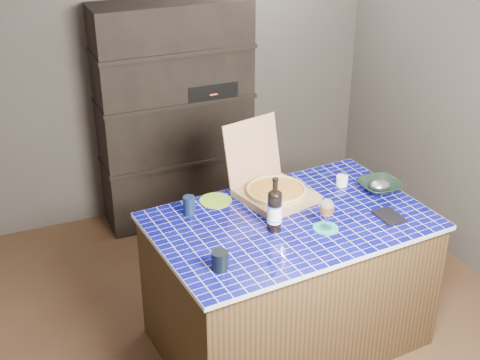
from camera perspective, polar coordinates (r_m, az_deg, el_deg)
name	(u,v)px	position (r m, az deg, el deg)	size (l,w,h in m)	color
room	(253,149)	(3.89, 1.14, 2.64)	(3.50, 3.50, 3.50)	#4E3721
shelving_unit	(176,115)	(5.35, -5.49, 5.56)	(1.20, 0.41, 1.80)	black
kitchen_island	(288,281)	(4.16, 4.16, -8.57)	(1.69, 1.16, 0.88)	#4F361F
pizza_box	(273,188)	(4.11, 2.88, -0.72)	(0.51, 0.57, 0.44)	#AF775A
mead_bottle	(275,210)	(3.75, 2.97, -2.56)	(0.09, 0.09, 0.33)	black
teal_trivet	(326,228)	(3.85, 7.32, -4.09)	(0.15, 0.15, 0.01)	teal
wine_glass	(327,208)	(3.78, 7.43, -2.42)	(0.08, 0.08, 0.19)	white
tumbler	(220,260)	(3.46, -1.73, -6.87)	(0.09, 0.09, 0.10)	black
dvd_case	(389,216)	(4.02, 12.60, -3.03)	(0.13, 0.18, 0.01)	black
bowl	(380,186)	(4.29, 11.84, -0.52)	(0.26, 0.26, 0.06)	black
foil_contents	(380,185)	(4.29, 11.85, -0.42)	(0.13, 0.11, 0.06)	silver
white_jar	(342,181)	(4.32, 8.70, -0.06)	(0.07, 0.07, 0.06)	white
navy_cup	(189,205)	(3.94, -4.36, -2.18)	(0.07, 0.07, 0.11)	black
green_trivet	(216,201)	(4.10, -2.10, -1.76)	(0.20, 0.20, 0.01)	#74A022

